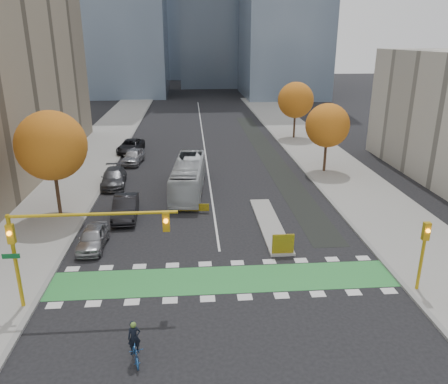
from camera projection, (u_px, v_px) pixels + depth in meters
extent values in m
plane|color=black|center=(226.00, 294.00, 23.74)|extent=(300.00, 300.00, 0.00)
cube|color=gray|center=(68.00, 183.00, 41.54)|extent=(7.00, 120.00, 0.15)
cube|color=gray|center=(344.00, 177.00, 43.49)|extent=(7.00, 120.00, 0.15)
cube|color=gray|center=(105.00, 182.00, 41.79)|extent=(0.30, 120.00, 0.16)
cube|color=gray|center=(310.00, 178.00, 43.23)|extent=(0.30, 120.00, 0.16)
cube|color=#2D8A3C|center=(224.00, 279.00, 25.15)|extent=(20.00, 3.00, 0.01)
cube|color=silver|center=(203.00, 137.00, 61.33)|extent=(0.15, 70.00, 0.01)
cube|color=black|center=(268.00, 153.00, 52.47)|extent=(2.50, 50.00, 0.01)
cube|color=gray|center=(269.00, 224.00, 32.46)|extent=(1.60, 10.00, 0.16)
cube|color=yellow|center=(283.00, 244.00, 27.71)|extent=(1.40, 0.12, 1.30)
cylinder|color=#332114|center=(57.00, 184.00, 33.28)|extent=(0.28, 0.28, 5.25)
sphere|color=#AE6215|center=(51.00, 146.00, 32.27)|extent=(5.20, 5.20, 5.20)
cylinder|color=#332114|center=(325.00, 151.00, 44.52)|extent=(0.28, 0.28, 4.55)
sphere|color=#AE6215|center=(327.00, 125.00, 43.65)|extent=(4.40, 4.40, 4.40)
cylinder|color=#332114|center=(295.00, 121.00, 59.54)|extent=(0.28, 0.28, 4.90)
sphere|color=#AE6215|center=(296.00, 100.00, 58.60)|extent=(4.80, 4.80, 4.80)
cylinder|color=#BF9914|center=(16.00, 263.00, 21.64)|extent=(0.20, 0.20, 5.20)
cylinder|color=#BF9914|center=(93.00, 214.00, 21.10)|extent=(8.20, 0.16, 0.16)
cube|color=#BF9914|center=(11.00, 234.00, 21.11)|extent=(0.35, 0.28, 1.00)
sphere|color=orange|center=(9.00, 234.00, 20.91)|extent=(0.22, 0.22, 0.22)
cube|color=#BF9914|center=(166.00, 222.00, 21.52)|extent=(0.35, 0.28, 1.00)
sphere|color=orange|center=(166.00, 221.00, 21.32)|extent=(0.22, 0.22, 0.22)
cube|color=#0C5926|center=(11.00, 256.00, 21.07)|extent=(0.85, 0.04, 0.25)
cylinder|color=#BF9914|center=(422.00, 258.00, 23.36)|extent=(0.18, 0.18, 4.00)
cube|color=#BF9914|center=(426.00, 231.00, 22.83)|extent=(0.35, 0.28, 1.00)
sphere|color=orange|center=(428.00, 231.00, 22.62)|extent=(0.22, 0.22, 0.22)
imported|color=#1E4C8C|center=(135.00, 352.00, 18.72)|extent=(1.00, 1.78, 0.88)
imported|color=black|center=(134.00, 337.00, 18.47)|extent=(0.62, 0.49, 1.50)
sphere|color=#597F2D|center=(133.00, 325.00, 18.26)|extent=(0.26, 0.26, 0.26)
imported|color=silver|center=(188.00, 177.00, 38.95)|extent=(3.32, 10.63, 2.91)
imported|color=#97989C|center=(93.00, 238.00, 28.80)|extent=(1.71, 4.15, 1.41)
imported|color=black|center=(125.00, 207.00, 33.57)|extent=(1.96, 5.09, 1.65)
imported|color=#46464A|center=(114.00, 178.00, 40.93)|extent=(2.54, 5.45, 1.54)
imported|color=black|center=(131.00, 146.00, 52.79)|extent=(3.13, 5.75, 1.53)
imported|color=#A1A0A5|center=(133.00, 156.00, 48.15)|extent=(2.48, 4.89, 1.59)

